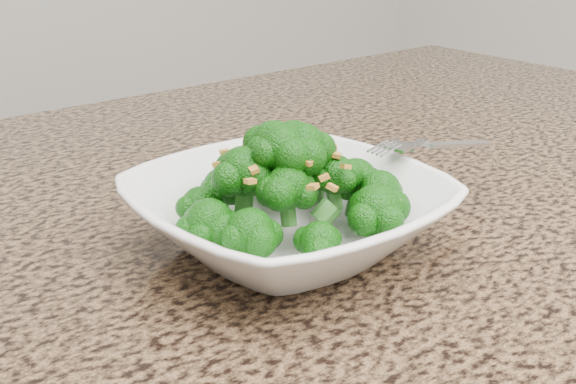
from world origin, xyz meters
TOP-DOWN VIEW (x-y plane):
  - granite_counter at (0.00, 0.30)m, footprint 1.64×1.04m
  - bowl at (0.00, 0.28)m, footprint 0.24×0.24m
  - broccoli_pile at (0.00, 0.28)m, footprint 0.21×0.21m
  - garlic_topping at (0.00, 0.28)m, footprint 0.13×0.13m
  - fork at (0.14, 0.26)m, footprint 0.19×0.06m

SIDE VIEW (x-z plane):
  - granite_counter at x=0.00m, z-range 0.87..0.90m
  - bowl at x=0.00m, z-range 0.90..0.96m
  - fork at x=0.14m, z-range 0.96..0.97m
  - broccoli_pile at x=0.00m, z-range 0.96..1.03m
  - garlic_topping at x=0.00m, z-range 1.03..1.04m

